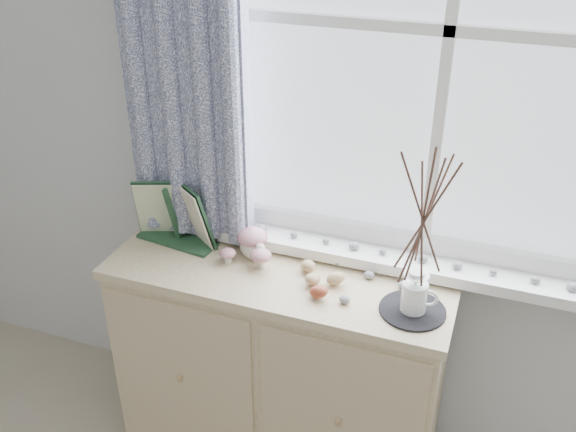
% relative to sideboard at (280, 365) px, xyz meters
% --- Properties ---
extents(sideboard, '(1.20, 0.45, 0.85)m').
position_rel_sideboard_xyz_m(sideboard, '(0.00, 0.00, 0.00)').
color(sideboard, beige).
rests_on(sideboard, ground).
extents(botanical_book, '(0.36, 0.17, 0.24)m').
position_rel_sideboard_xyz_m(botanical_book, '(-0.42, 0.02, 0.55)').
color(botanical_book, '#1F4228').
rests_on(botanical_book, sideboard).
extents(toadstool_cluster, '(0.19, 0.16, 0.10)m').
position_rel_sideboard_xyz_m(toadstool_cluster, '(-0.12, 0.05, 0.48)').
color(toadstool_cluster, silver).
rests_on(toadstool_cluster, sideboard).
extents(wooden_eggs, '(0.16, 0.17, 0.06)m').
position_rel_sideboard_xyz_m(wooden_eggs, '(0.15, -0.03, 0.45)').
color(wooden_eggs, tan).
rests_on(wooden_eggs, sideboard).
extents(songbird_figurine, '(0.16, 0.12, 0.07)m').
position_rel_sideboard_xyz_m(songbird_figurine, '(-0.12, 0.05, 0.46)').
color(songbird_figurine, white).
rests_on(songbird_figurine, sideboard).
extents(crocheted_doily, '(0.21, 0.21, 0.01)m').
position_rel_sideboard_xyz_m(crocheted_doily, '(0.47, -0.06, 0.43)').
color(crocheted_doily, black).
rests_on(crocheted_doily, sideboard).
extents(twig_pitcher, '(0.24, 0.24, 0.60)m').
position_rel_sideboard_xyz_m(twig_pitcher, '(0.47, -0.06, 0.77)').
color(twig_pitcher, white).
rests_on(twig_pitcher, crocheted_doily).
extents(sideboard_pebbles, '(0.34, 0.23, 0.03)m').
position_rel_sideboard_xyz_m(sideboard_pebbles, '(0.33, 0.01, 0.44)').
color(sideboard_pebbles, gray).
rests_on(sideboard_pebbles, sideboard).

